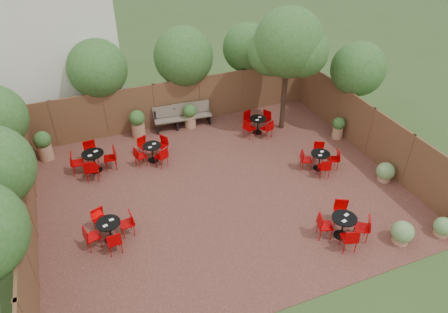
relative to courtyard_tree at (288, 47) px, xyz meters
name	(u,v)px	position (x,y,z in m)	size (l,w,h in m)	color
ground	(222,190)	(-3.91, -2.96, -3.59)	(80.00, 80.00, 0.00)	#354F23
courtyard_paving	(222,189)	(-3.91, -2.96, -3.58)	(12.00, 10.00, 0.02)	#3B2018
fence_back	(179,102)	(-3.91, 2.04, -2.59)	(12.00, 0.08, 2.00)	brown
fence_left	(28,211)	(-9.91, -2.96, -2.59)	(0.08, 10.00, 2.00)	brown
fence_right	(370,132)	(2.09, -2.96, -2.59)	(0.08, 10.00, 2.00)	brown
neighbour_building	(47,23)	(-8.41, 5.04, 0.41)	(5.00, 4.00, 8.00)	silver
overhang_foliage	(141,95)	(-5.80, -0.14, -0.90)	(15.56, 10.56, 2.48)	#28551B
courtyard_tree	(288,47)	(0.00, 0.00, 0.00)	(2.82, 2.72, 5.06)	black
park_bench_left	(173,117)	(-4.28, 1.67, -3.05)	(1.68, 0.67, 1.01)	brown
park_bench_right	(192,114)	(-3.45, 1.67, -3.06)	(1.65, 0.67, 0.99)	brown
bistro_tables	(207,172)	(-4.20, -2.36, -3.15)	(9.16, 7.82, 0.88)	black
planters	(155,128)	(-5.25, 0.97, -2.97)	(11.74, 3.72, 1.18)	#A67453
low_shrubs	(405,207)	(1.00, -6.33, -3.24)	(2.19, 3.43, 0.71)	#A67453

